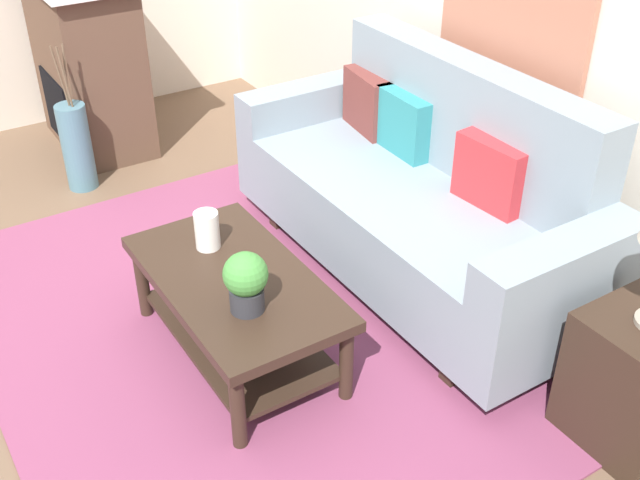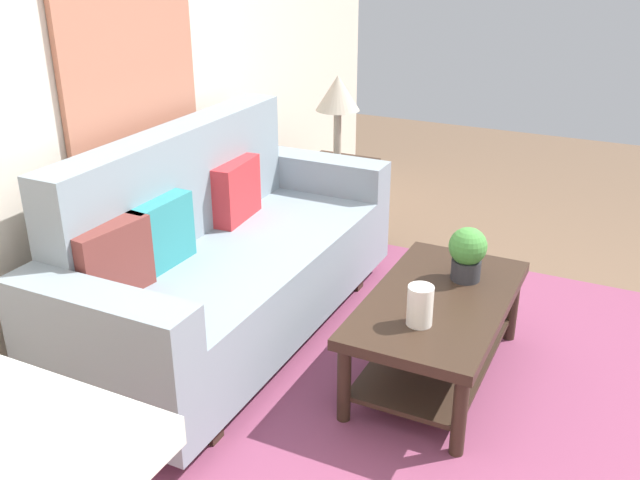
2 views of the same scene
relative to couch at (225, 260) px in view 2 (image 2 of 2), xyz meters
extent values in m
plane|color=brown|center=(-0.06, -1.57, -0.43)|extent=(9.72, 9.72, 0.00)
cube|color=beige|center=(-0.06, 0.54, 0.92)|extent=(5.72, 0.10, 2.70)
cube|color=#843D5B|center=(-0.06, -1.07, -0.42)|extent=(2.98, 2.10, 0.01)
cube|color=gray|center=(0.00, -0.06, -0.11)|extent=(1.71, 0.84, 0.40)
cube|color=gray|center=(0.00, 0.26, 0.37)|extent=(1.71, 0.20, 0.56)
cube|color=gray|center=(-0.95, -0.06, -0.01)|extent=(0.20, 0.84, 0.60)
cube|color=gray|center=(0.95, -0.06, -0.01)|extent=(0.20, 0.84, 0.60)
cube|color=#332319|center=(-0.75, -0.06, -0.37)|extent=(0.08, 0.74, 0.12)
cube|color=#332319|center=(0.75, -0.06, -0.37)|extent=(0.08, 0.74, 0.12)
cube|color=brown|center=(-0.65, 0.13, 0.25)|extent=(0.37, 0.16, 0.32)
cube|color=teal|center=(-0.32, 0.13, 0.25)|extent=(0.36, 0.13, 0.32)
cube|color=red|center=(0.32, 0.13, 0.25)|extent=(0.37, 0.15, 0.32)
cube|color=#332319|center=(0.10, -1.09, -0.03)|extent=(1.10, 0.60, 0.05)
cube|color=#332319|center=(0.10, -1.09, -0.31)|extent=(0.98, 0.50, 0.02)
cylinder|color=#332319|center=(-0.39, -1.34, -0.24)|extent=(0.06, 0.06, 0.38)
cylinder|color=#332319|center=(0.59, -1.34, -0.24)|extent=(0.06, 0.06, 0.38)
cylinder|color=#332319|center=(-0.39, -0.84, -0.24)|extent=(0.06, 0.06, 0.38)
cylinder|color=#332319|center=(0.59, -0.84, -0.24)|extent=(0.06, 0.06, 0.38)
cylinder|color=white|center=(-0.17, -1.08, 0.09)|extent=(0.11, 0.11, 0.18)
cylinder|color=#2D2D33|center=(0.33, -1.14, 0.05)|extent=(0.14, 0.14, 0.10)
sphere|color=#448B3B|center=(0.33, -1.14, 0.17)|extent=(0.18, 0.18, 0.18)
cube|color=#332319|center=(1.35, 0.00, -0.15)|extent=(0.44, 0.44, 0.56)
cylinder|color=gray|center=(1.35, 0.00, 0.14)|extent=(0.16, 0.16, 0.02)
cylinder|color=gray|center=(1.35, 0.00, 0.30)|extent=(0.05, 0.05, 0.35)
cone|color=#B2A893|center=(1.35, 0.00, 0.59)|extent=(0.28, 0.28, 0.22)
cube|color=#B77056|center=(0.00, 0.47, 0.97)|extent=(0.94, 0.03, 0.89)
camera|label=1|loc=(2.55, -2.21, 1.93)|focal=43.54mm
camera|label=2|loc=(-2.67, -1.83, 1.52)|focal=39.54mm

